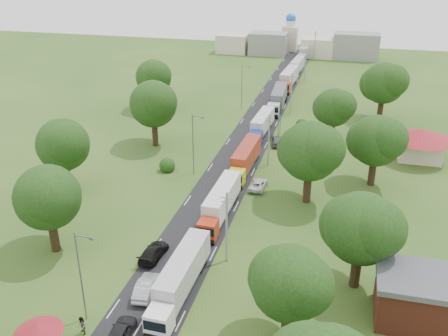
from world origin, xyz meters
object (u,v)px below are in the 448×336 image
(guard_booth, at_px, (39,334))
(car_lane_mid, at_px, (146,287))
(car_lane_front, at_px, (120,332))
(info_sign, at_px, (280,122))
(truck_0, at_px, (180,277))

(guard_booth, relative_size, car_lane_mid, 0.87)
(car_lane_front, height_order, car_lane_mid, car_lane_mid)
(info_sign, bearing_deg, car_lane_mid, -97.38)
(guard_booth, height_order, car_lane_mid, guard_booth)
(guard_booth, distance_m, car_lane_mid, 11.82)
(info_sign, distance_m, truck_0, 49.07)
(info_sign, distance_m, car_lane_mid, 50.33)
(guard_booth, distance_m, truck_0, 14.54)
(info_sign, xyz_separation_m, car_lane_front, (-6.20, -56.71, -2.18))
(car_lane_front, bearing_deg, guard_booth, 24.01)
(guard_booth, xyz_separation_m, car_lane_mid, (5.94, 10.13, -1.33))
(car_lane_front, xyz_separation_m, car_lane_mid, (-0.26, 6.84, 0.01))
(guard_booth, relative_size, info_sign, 1.07)
(truck_0, height_order, car_lane_front, truck_0)
(car_lane_mid, bearing_deg, info_sign, -103.79)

